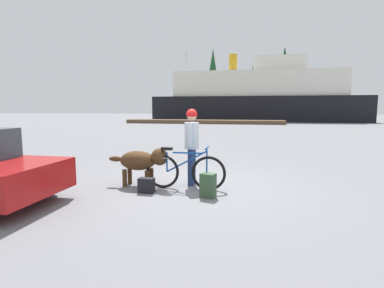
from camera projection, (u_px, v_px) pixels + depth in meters
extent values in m
plane|color=slate|center=(198.00, 187.00, 6.63)|extent=(160.00, 160.00, 0.00)
torus|color=black|center=(209.00, 173.00, 6.30)|extent=(0.73, 0.06, 0.73)
torus|color=black|center=(163.00, 171.00, 6.50)|extent=(0.73, 0.06, 0.73)
cube|color=navy|center=(187.00, 153.00, 6.34)|extent=(0.64, 0.03, 0.03)
cube|color=navy|center=(187.00, 162.00, 6.37)|extent=(0.86, 0.03, 0.49)
cylinder|color=navy|center=(167.00, 162.00, 6.46)|extent=(0.03, 0.03, 0.42)
cylinder|color=navy|center=(207.00, 161.00, 6.28)|extent=(0.03, 0.03, 0.52)
cube|color=black|center=(167.00, 149.00, 6.42)|extent=(0.24, 0.10, 0.06)
cylinder|color=navy|center=(207.00, 148.00, 6.25)|extent=(0.03, 0.44, 0.03)
cube|color=slate|center=(161.00, 158.00, 6.47)|extent=(0.36, 0.14, 0.02)
cylinder|color=navy|center=(193.00, 166.00, 6.89)|extent=(0.14, 0.14, 0.82)
cylinder|color=navy|center=(191.00, 168.00, 6.68)|extent=(0.14, 0.14, 0.82)
cylinder|color=silver|center=(192.00, 136.00, 6.70)|extent=(0.32, 0.32, 0.58)
cylinder|color=silver|center=(194.00, 133.00, 6.91)|extent=(0.09, 0.09, 0.52)
cylinder|color=silver|center=(190.00, 135.00, 6.48)|extent=(0.09, 0.09, 0.52)
sphere|color=tan|center=(192.00, 116.00, 6.64)|extent=(0.22, 0.22, 0.22)
sphere|color=red|center=(192.00, 114.00, 6.64)|extent=(0.24, 0.24, 0.24)
ellipsoid|color=#472D19|center=(138.00, 161.00, 6.68)|extent=(0.82, 0.50, 0.43)
sphere|color=#472D19|center=(160.00, 157.00, 6.57)|extent=(0.38, 0.38, 0.38)
ellipsoid|color=#472D19|center=(116.00, 159.00, 6.78)|extent=(0.32, 0.12, 0.12)
cylinder|color=#472D19|center=(151.00, 176.00, 6.81)|extent=(0.10, 0.10, 0.38)
cylinder|color=#472D19|center=(147.00, 179.00, 6.54)|extent=(0.10, 0.10, 0.38)
cylinder|color=#472D19|center=(130.00, 175.00, 6.91)|extent=(0.10, 0.10, 0.38)
cylinder|color=#472D19|center=(125.00, 178.00, 6.64)|extent=(0.10, 0.10, 0.38)
cube|color=#334C33|center=(208.00, 185.00, 5.83)|extent=(0.33, 0.28, 0.47)
cube|color=black|center=(146.00, 185.00, 6.16)|extent=(0.33, 0.20, 0.31)
cylinder|color=black|center=(42.00, 180.00, 5.96)|extent=(0.64, 0.22, 0.64)
cube|color=brown|center=(204.00, 122.00, 33.40)|extent=(17.43, 2.21, 0.40)
cube|color=black|center=(256.00, 109.00, 39.96)|extent=(26.51, 7.48, 3.17)
cube|color=silver|center=(257.00, 85.00, 39.58)|extent=(21.21, 6.28, 3.20)
cube|color=silver|center=(278.00, 65.00, 38.76)|extent=(6.36, 4.49, 1.80)
cylinder|color=#BF8C19|center=(233.00, 64.00, 39.86)|extent=(1.10, 1.10, 2.40)
ellipsoid|color=silver|center=(187.00, 117.00, 40.44)|extent=(8.33, 2.33, 0.90)
cylinder|color=#B2B2B7|center=(186.00, 83.00, 39.90)|extent=(0.14, 0.14, 8.22)
cylinder|color=#B2B2B7|center=(177.00, 105.00, 40.49)|extent=(3.75, 0.10, 0.10)
cylinder|color=#4C331E|center=(213.00, 109.00, 57.87)|extent=(0.46, 0.46, 2.95)
cone|color=#1E4C28|center=(213.00, 75.00, 57.10)|extent=(3.16, 3.16, 9.90)
cylinder|color=#4C331E|center=(254.00, 111.00, 58.13)|extent=(0.38, 0.38, 2.08)
cone|color=#19471E|center=(254.00, 81.00, 57.44)|extent=(3.36, 3.36, 9.48)
cylinder|color=#4C331E|center=(283.00, 110.00, 54.08)|extent=(0.31, 0.31, 2.78)
cone|color=#143819|center=(284.00, 74.00, 53.33)|extent=(3.19, 3.19, 9.70)
cylinder|color=#4C331E|center=(213.00, 109.00, 63.24)|extent=(0.45, 0.45, 2.98)
cone|color=#143819|center=(214.00, 82.00, 62.57)|extent=(3.38, 3.38, 8.12)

